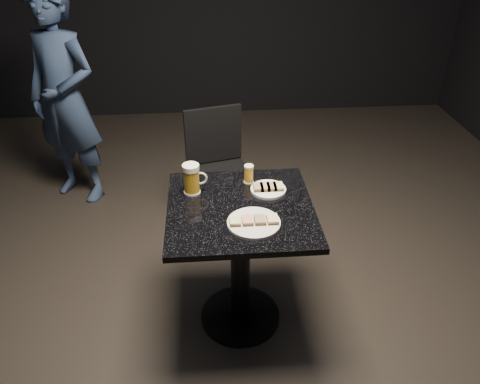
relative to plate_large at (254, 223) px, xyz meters
name	(u,v)px	position (x,y,z in m)	size (l,w,h in m)	color
floor	(240,317)	(-0.05, 0.15, -0.76)	(6.00, 6.00, 0.00)	black
plate_large	(254,223)	(0.00, 0.00, 0.00)	(0.24, 0.24, 0.01)	silver
plate_small	(268,190)	(0.10, 0.28, 0.00)	(0.18, 0.18, 0.01)	white
patron	(65,100)	(-1.19, 1.56, 0.03)	(0.57, 0.37, 1.57)	navy
table	(240,246)	(-0.05, 0.15, -0.25)	(0.70, 0.70, 0.75)	black
beer_mug	(192,179)	(-0.28, 0.29, 0.07)	(0.12, 0.08, 0.16)	silver
beer_tumbler	(249,174)	(0.01, 0.37, 0.04)	(0.05, 0.05, 0.10)	silver
chair	(219,165)	(-0.12, 1.02, -0.26)	(0.47, 0.47, 0.86)	black
canapes_on_plate_large	(254,220)	(0.00, 0.00, 0.02)	(0.22, 0.07, 0.02)	#4C3521
canapes_on_plate_small	(268,187)	(0.10, 0.28, 0.02)	(0.15, 0.07, 0.02)	#4C3521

